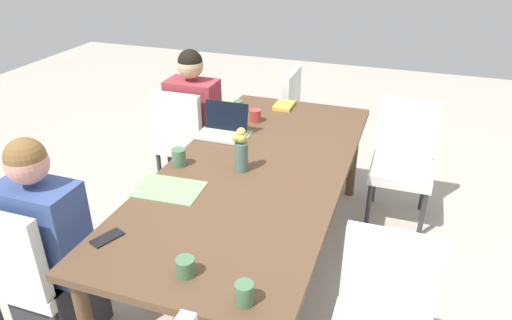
{
  "coord_description": "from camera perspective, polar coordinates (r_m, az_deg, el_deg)",
  "views": [
    {
      "loc": [
        -2.35,
        -0.81,
        2.08
      ],
      "look_at": [
        0.0,
        0.0,
        0.79
      ],
      "focal_mm": 32.91,
      "sensor_mm": 36.0,
      "label": 1
    }
  ],
  "objects": [
    {
      "name": "laptop_far_left_near",
      "position": [
        3.23,
        -4.02,
        3.75
      ],
      "size": [
        0.22,
        0.32,
        0.21
      ],
      "color": "silver",
      "rests_on": "dining_table"
    },
    {
      "name": "chair_head_right_right_far",
      "position": [
        4.22,
        5.77,
        5.28
      ],
      "size": [
        0.44,
        0.44,
        0.9
      ],
      "color": "silver",
      "rests_on": "ground_plane"
    },
    {
      "name": "placemat_far_left_mid",
      "position": [
        2.64,
        -10.49,
        -3.49
      ],
      "size": [
        0.28,
        0.37,
        0.0
      ],
      "primitive_type": "cube",
      "rotation": [
        0.0,
        0.0,
        -1.51
      ],
      "color": "#7FAD70",
      "rests_on": "dining_table"
    },
    {
      "name": "phone_black",
      "position": [
        2.33,
        -17.62,
        -9.0
      ],
      "size": [
        0.17,
        0.12,
        0.01
      ],
      "primitive_type": "cube",
      "rotation": [
        0.0,
        0.0,
        2.76
      ],
      "color": "black",
      "rests_on": "dining_table"
    },
    {
      "name": "placemat_far_left_near",
      "position": [
        3.24,
        -4.08,
        3.04
      ],
      "size": [
        0.26,
        0.36,
        0.0
      ],
      "primitive_type": "cube",
      "rotation": [
        0.0,
        0.0,
        -1.57
      ],
      "color": "#7FAD70",
      "rests_on": "dining_table"
    },
    {
      "name": "person_far_left_mid",
      "position": [
        2.68,
        -23.7,
        -10.73
      ],
      "size": [
        0.36,
        0.4,
        1.19
      ],
      "color": "#2D2D33",
      "rests_on": "ground_plane"
    },
    {
      "name": "chair_far_left_mid",
      "position": [
        2.69,
        -25.6,
        -11.71
      ],
      "size": [
        0.44,
        0.44,
        0.9
      ],
      "color": "silver",
      "rests_on": "ground_plane"
    },
    {
      "name": "coffee_mug_far_left",
      "position": [
        3.45,
        -0.1,
        5.41
      ],
      "size": [
        0.09,
        0.09,
        0.09
      ],
      "primitive_type": "cylinder",
      "color": "#AD3D38",
      "rests_on": "dining_table"
    },
    {
      "name": "coffee_mug_centre_left",
      "position": [
        2.86,
        -9.35,
        0.32
      ],
      "size": [
        0.09,
        0.09,
        0.11
      ],
      "primitive_type": "cylinder",
      "color": "#47704C",
      "rests_on": "dining_table"
    },
    {
      "name": "chair_far_left_near",
      "position": [
        3.85,
        -8.74,
        2.88
      ],
      "size": [
        0.44,
        0.44,
        0.9
      ],
      "color": "silver",
      "rests_on": "ground_plane"
    },
    {
      "name": "flower_vase",
      "position": [
        2.73,
        -1.84,
        1.19
      ],
      "size": [
        0.08,
        0.09,
        0.27
      ],
      "color": "#4C6B60",
      "rests_on": "dining_table"
    },
    {
      "name": "book_red_cover",
      "position": [
        3.74,
        3.43,
        6.63
      ],
      "size": [
        0.2,
        0.14,
        0.03
      ],
      "primitive_type": "cube",
      "rotation": [
        0.0,
        0.0,
        0.01
      ],
      "color": "gold",
      "rests_on": "dining_table"
    },
    {
      "name": "coffee_mug_centre_right",
      "position": [
        2.03,
        -8.58,
        -12.73
      ],
      "size": [
        0.08,
        0.08,
        0.08
      ],
      "primitive_type": "cylinder",
      "color": "#47704C",
      "rests_on": "dining_table"
    },
    {
      "name": "chair_near_right_mid",
      "position": [
        3.65,
        17.49,
        0.46
      ],
      "size": [
        0.44,
        0.44,
        0.9
      ],
      "color": "silver",
      "rests_on": "ground_plane"
    },
    {
      "name": "coffee_mug_near_right",
      "position": [
        1.88,
        -1.42,
        -15.91
      ],
      "size": [
        0.08,
        0.08,
        0.09
      ],
      "primitive_type": "cylinder",
      "color": "#47704C",
      "rests_on": "dining_table"
    },
    {
      "name": "ground_plane",
      "position": [
        3.24,
        -0.0,
        -12.52
      ],
      "size": [
        10.0,
        10.0,
        0.0
      ],
      "primitive_type": "plane",
      "color": "#B2A899"
    },
    {
      "name": "person_far_left_near",
      "position": [
        3.87,
        -7.48,
        3.57
      ],
      "size": [
        0.36,
        0.4,
        1.19
      ],
      "color": "#2D2D33",
      "rests_on": "ground_plane"
    },
    {
      "name": "dining_table",
      "position": [
        2.85,
        -0.0,
        -2.04
      ],
      "size": [
        2.38,
        1.06,
        0.74
      ],
      "color": "brown",
      "rests_on": "ground_plane"
    },
    {
      "name": "coffee_mug_near_left",
      "position": [
        3.61,
        -2.15,
        6.48
      ],
      "size": [
        0.07,
        0.07,
        0.09
      ],
      "primitive_type": "cylinder",
      "color": "#47704C",
      "rests_on": "dining_table"
    }
  ]
}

